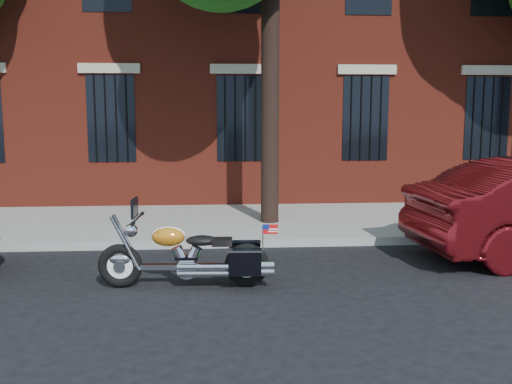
{
  "coord_description": "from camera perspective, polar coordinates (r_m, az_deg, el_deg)",
  "views": [
    {
      "loc": [
        -0.58,
        -8.47,
        2.41
      ],
      "look_at": [
        0.07,
        0.8,
        1.07
      ],
      "focal_mm": 40.0,
      "sensor_mm": 36.0,
      "label": 1
    }
  ],
  "objects": [
    {
      "name": "sidewalk",
      "position": [
        11.97,
        -1.17,
        -3.02
      ],
      "size": [
        40.0,
        3.6,
        0.15
      ],
      "primitive_type": "cube",
      "color": "gray",
      "rests_on": "ground"
    },
    {
      "name": "ground",
      "position": [
        8.82,
        -0.11,
        -7.62
      ],
      "size": [
        120.0,
        120.0,
        0.0
      ],
      "primitive_type": "plane",
      "color": "black",
      "rests_on": "ground"
    },
    {
      "name": "curb",
      "position": [
        10.13,
        -0.64,
        -5.09
      ],
      "size": [
        40.0,
        0.16,
        0.15
      ],
      "primitive_type": "cube",
      "color": "gray",
      "rests_on": "ground"
    },
    {
      "name": "motorcycle",
      "position": [
        7.85,
        -6.36,
        -6.54
      ],
      "size": [
        2.42,
        0.74,
        1.23
      ],
      "rotation": [
        0.0,
        0.0,
        -0.05
      ],
      "color": "black",
      "rests_on": "ground"
    }
  ]
}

